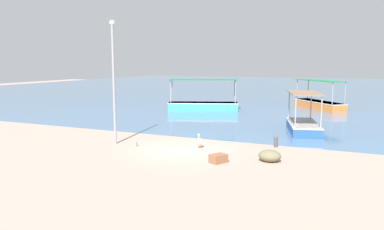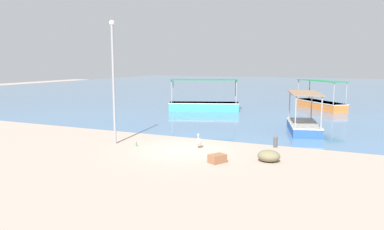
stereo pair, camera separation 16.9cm
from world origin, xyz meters
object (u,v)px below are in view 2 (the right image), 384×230
Objects in this scene: fishing_boat_near_left at (204,105)px; fishing_boat_near_right at (320,103)px; net_pile at (269,156)px; fishing_boat_outer at (304,124)px; glass_bottle at (136,144)px; mooring_bollard at (276,141)px; pelican at (199,141)px; cargo_crate at (217,159)px; lamp_post at (113,76)px.

fishing_boat_near_left reaches higher than fishing_boat_near_right.
fishing_boat_near_right is at bearing 89.41° from net_pile.
fishing_boat_near_right reaches higher than net_pile.
fishing_boat_near_left reaches higher than fishing_boat_outer.
fishing_boat_near_left reaches higher than net_pile.
net_pile reaches higher than glass_bottle.
mooring_bollard is at bearing -52.94° from fishing_boat_near_left.
fishing_boat_near_right is at bearing 78.22° from pelican.
fishing_boat_outer reaches higher than glass_bottle.
pelican is at bearing 129.11° from cargo_crate.
pelican reaches higher than glass_bottle.
lamp_post is 7.62m from cargo_crate.
mooring_bollard is (9.04, -11.97, -0.25)m from fishing_boat_near_left.
mooring_bollard is 2.35× the size of glass_bottle.
lamp_post reaches higher than glass_bottle.
lamp_post is at bearing 175.40° from glass_bottle.
fishing_boat_outer is 6.58× the size of cargo_crate.
pelican reaches higher than net_pile.
glass_bottle is at bearing -4.60° from lamp_post.
glass_bottle is (-7.65, -7.95, -0.39)m from fishing_boat_outer.
cargo_crate is at bearing -50.89° from pelican.
fishing_boat_near_left is (-9.79, 6.85, 0.09)m from fishing_boat_outer.
fishing_boat_near_left is at bearing -147.04° from fishing_boat_near_right.
fishing_boat_near_left is at bearing 92.69° from lamp_post.
fishing_boat_near_left reaches higher than mooring_bollard.
fishing_boat_outer is at bearing 87.02° from net_pile.
mooring_bollard is at bearing 27.06° from pelican.
fishing_boat_near_right reaches higher than glass_bottle.
fishing_boat_near_right reaches higher than cargo_crate.
cargo_crate is 2.74× the size of glass_bottle.
fishing_boat_near_left is 10.25× the size of mooring_bollard.
cargo_crate is (6.59, -1.45, -3.54)m from lamp_post.
pelican is at bearing 10.28° from lamp_post.
lamp_post is 9.10× the size of cargo_crate.
pelican is 0.12× the size of lamp_post.
fishing_boat_near_right is 18.19m from mooring_bollard.
cargo_crate is (7.28, -16.13, -0.40)m from fishing_boat_near_left.
pelican is 5.85m from lamp_post.
fishing_boat_near_left is 0.97× the size of lamp_post.
fishing_boat_near_left is 24.10× the size of glass_bottle.
mooring_bollard is (3.64, 1.86, -0.04)m from pelican.
fishing_boat_near_left is at bearing 114.28° from cargo_crate.
fishing_boat_near_left is at bearing 111.34° from pelican.
glass_bottle is (-7.22, 0.21, -0.17)m from net_pile.
lamp_post reaches higher than pelican.
pelican is 2.98m from cargo_crate.
lamp_post reaches higher than fishing_boat_near_right.
fishing_boat_near_left is at bearing 98.24° from glass_bottle.
fishing_boat_near_left reaches higher than pelican.
pelican is 4.13m from net_pile.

